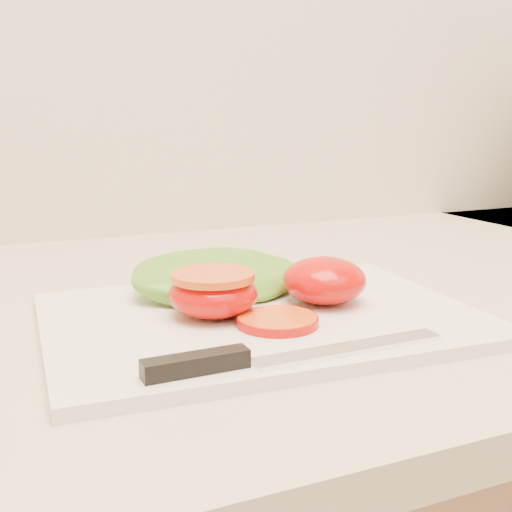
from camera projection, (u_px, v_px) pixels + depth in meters
name	position (u px, v px, depth m)	size (l,w,h in m)	color
cutting_board	(261.00, 318.00, 0.52)	(0.34, 0.25, 0.01)	silver
tomato_half_dome	(324.00, 280.00, 0.55)	(0.07, 0.07, 0.04)	red
tomato_half_cut	(213.00, 292.00, 0.51)	(0.07, 0.07, 0.04)	red
tomato_slice_0	(277.00, 321.00, 0.49)	(0.06, 0.06, 0.01)	orange
lettuce_leaf_0	(218.00, 276.00, 0.58)	(0.16, 0.11, 0.03)	#539627
lettuce_leaf_1	(260.00, 274.00, 0.60)	(0.10, 0.08, 0.02)	#539627
knife	(260.00, 357.00, 0.41)	(0.21, 0.02, 0.01)	silver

